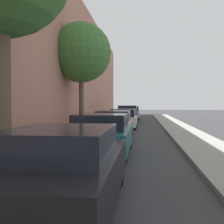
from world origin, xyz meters
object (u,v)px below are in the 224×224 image
parked_car_black (63,168)px  parked_car_teal (102,135)px  parked_car_champagne (114,125)px  street_tree_far (81,53)px  parked_car_white (123,119)px  parked_car_navy (128,114)px  parked_car_silver (131,113)px

parked_car_black → parked_car_teal: (-0.05, 4.69, 0.01)m
parked_car_champagne → street_tree_far: bearing=143.2°
parked_car_teal → parked_car_white: parked_car_teal is taller
parked_car_white → street_tree_far: bearing=-118.6°
parked_car_black → parked_car_navy: bearing=90.2°
parked_car_teal → parked_car_white: size_ratio=0.87×
parked_car_navy → parked_car_silver: (0.10, 5.25, -0.07)m
parked_car_black → parked_car_champagne: (-0.14, 9.29, 0.01)m
parked_car_silver → street_tree_far: 15.38m
street_tree_far → parked_car_teal: bearing=-70.8°
parked_car_champagne → parked_car_teal: bearing=-88.9°
parked_car_navy → parked_car_silver: 5.25m
parked_car_black → parked_car_white: size_ratio=0.90×
parked_car_teal → parked_car_silver: 20.84m
parked_car_white → parked_car_navy: bearing=89.9°
parked_car_champagne → street_tree_far: (-2.05, 1.54, 3.97)m
parked_car_black → parked_car_champagne: size_ratio=1.00×
parked_car_silver → street_tree_far: size_ratio=0.65×
parked_car_teal → parked_car_silver: bearing=89.7°
parked_car_teal → street_tree_far: street_tree_far is taller
parked_car_teal → parked_car_silver: size_ratio=0.97×
parked_car_silver → parked_car_black: bearing=-90.1°
parked_car_white → parked_car_navy: parked_car_navy is taller
parked_car_champagne → parked_car_navy: parked_car_navy is taller
parked_car_teal → parked_car_white: (-0.01, 10.05, -0.01)m
parked_car_black → parked_car_silver: size_ratio=1.00×
parked_car_white → parked_car_black: bearing=-89.8°
street_tree_far → parked_car_black: bearing=-78.5°
parked_car_navy → parked_car_teal: bearing=-90.0°
parked_car_black → parked_car_navy: size_ratio=0.93×
parked_car_teal → parked_car_silver: (0.10, 20.84, 0.02)m
parked_car_white → parked_car_silver: (0.11, 10.79, 0.02)m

